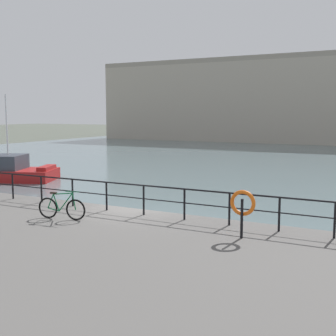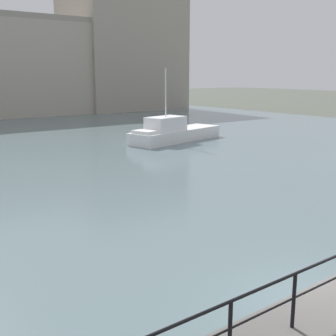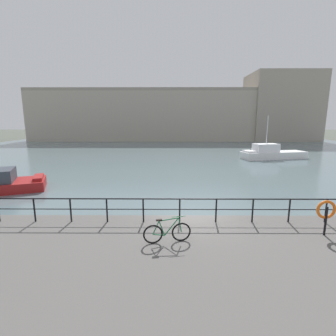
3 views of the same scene
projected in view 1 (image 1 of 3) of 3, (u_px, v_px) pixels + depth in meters
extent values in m
plane|color=#4C5147|center=(131.00, 228.00, 16.88)|extent=(240.00, 240.00, 0.00)
cube|color=slate|center=(295.00, 157.00, 43.47)|extent=(80.00, 60.00, 0.01)
cube|color=#A89E8E|center=(330.00, 102.00, 63.19)|extent=(69.96, 11.35, 11.69)
cube|color=gray|center=(327.00, 53.00, 57.69)|extent=(69.96, 0.60, 0.70)
cube|color=maroon|center=(14.00, 175.00, 28.63)|extent=(5.89, 4.54, 0.72)
cube|color=#333842|center=(8.00, 162.00, 28.56)|extent=(2.61, 2.84, 0.93)
cube|color=maroon|center=(47.00, 168.00, 28.37)|extent=(1.31, 2.03, 0.24)
cylinder|color=silver|center=(7.00, 125.00, 28.26)|extent=(0.10, 0.10, 3.86)
cylinder|color=black|center=(13.00, 186.00, 18.51)|extent=(0.07, 0.07, 1.05)
cylinder|color=black|center=(41.00, 189.00, 17.78)|extent=(0.07, 0.07, 1.05)
cylinder|color=black|center=(73.00, 193.00, 17.05)|extent=(0.07, 0.07, 1.05)
cylinder|color=black|center=(107.00, 196.00, 16.32)|extent=(0.07, 0.07, 1.05)
cylinder|color=black|center=(144.00, 200.00, 15.59)|extent=(0.07, 0.07, 1.05)
cylinder|color=black|center=(184.00, 204.00, 14.86)|extent=(0.07, 0.07, 1.05)
cylinder|color=black|center=(229.00, 209.00, 14.14)|extent=(0.07, 0.07, 1.05)
cylinder|color=black|center=(279.00, 214.00, 13.41)|extent=(0.07, 0.07, 1.05)
cylinder|color=black|center=(335.00, 220.00, 12.68)|extent=(0.07, 0.07, 1.05)
cylinder|color=black|center=(106.00, 182.00, 16.26)|extent=(22.28, 0.06, 0.06)
cylinder|color=black|center=(107.00, 195.00, 16.31)|extent=(22.28, 0.04, 0.04)
torus|color=black|center=(76.00, 210.00, 14.79)|extent=(0.72, 0.19, 0.72)
torus|color=black|center=(48.00, 208.00, 15.09)|extent=(0.72, 0.19, 0.72)
cylinder|color=#146638|center=(66.00, 202.00, 14.87)|extent=(0.55, 0.14, 0.66)
cylinder|color=#146638|center=(56.00, 203.00, 14.97)|extent=(0.24, 0.08, 0.58)
cylinder|color=#146638|center=(63.00, 194.00, 14.86)|extent=(0.72, 0.17, 0.11)
cylinder|color=#146638|center=(54.00, 209.00, 15.04)|extent=(0.43, 0.12, 0.12)
cylinder|color=#146638|center=(51.00, 201.00, 15.03)|extent=(0.26, 0.08, 0.51)
cylinder|color=#146638|center=(74.00, 202.00, 14.77)|extent=(0.14, 0.06, 0.57)
cube|color=black|center=(53.00, 193.00, 14.96)|extent=(0.23, 0.13, 0.05)
cylinder|color=#146638|center=(72.00, 192.00, 14.75)|extent=(0.52, 0.12, 0.02)
cylinder|color=black|center=(242.00, 219.00, 12.66)|extent=(0.08, 0.08, 1.15)
torus|color=orange|center=(243.00, 203.00, 12.66)|extent=(0.75, 0.11, 0.75)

